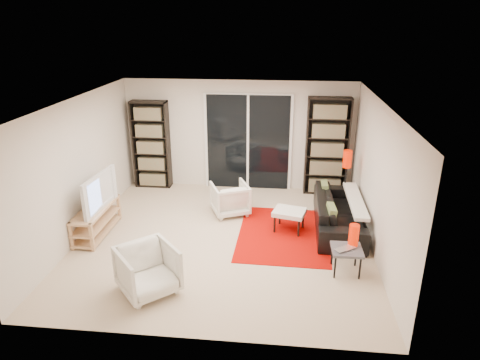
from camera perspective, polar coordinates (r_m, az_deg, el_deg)
name	(u,v)px	position (r m, az deg, el deg)	size (l,w,h in m)	color
floor	(224,239)	(7.57, -2.14, -7.83)	(5.00, 5.00, 0.00)	beige
wall_back	(239,135)	(9.43, -0.12, 5.97)	(5.00, 0.02, 2.40)	beige
wall_front	(191,252)	(4.84, -6.51, -9.56)	(5.00, 0.02, 2.40)	beige
wall_left	(78,169)	(7.81, -20.74, 1.34)	(0.02, 5.00, 2.40)	beige
wall_right	(378,180)	(7.17, 17.93, -0.04)	(0.02, 5.00, 2.40)	beige
ceiling	(222,102)	(6.75, -2.42, 10.32)	(5.00, 5.00, 0.02)	white
sliding_door	(248,143)	(9.42, 1.08, 5.00)	(1.92, 0.08, 2.16)	white
bookshelf_left	(151,145)	(9.73, -11.75, 4.63)	(0.80, 0.30, 1.95)	black
bookshelf_right	(327,147)	(9.31, 11.52, 4.38)	(0.90, 0.30, 2.10)	black
tv_stand	(97,220)	(8.04, -18.56, -5.08)	(0.41, 1.29, 0.50)	#E9BE84
tv	(94,191)	(7.81, -18.90, -1.43)	(1.10, 0.14, 0.64)	black
rug	(283,234)	(7.74, 5.80, -7.17)	(1.58, 2.13, 0.01)	#AD0701
sofa	(339,212)	(8.02, 13.04, -4.21)	(2.10, 0.82, 0.61)	black
armchair_back	(230,199)	(8.37, -1.35, -2.49)	(0.67, 0.69, 0.62)	silver
armchair_front	(148,270)	(6.21, -12.18, -11.68)	(0.74, 0.76, 0.69)	silver
ottoman	(289,213)	(7.74, 6.60, -4.40)	(0.64, 0.57, 0.40)	silver
side_table	(347,251)	(6.69, 14.04, -9.21)	(0.46, 0.46, 0.40)	#49484E
laptop	(347,250)	(6.60, 14.10, -9.07)	(0.33, 0.21, 0.03)	silver
table_lamp	(354,235)	(6.71, 14.92, -7.12)	(0.15, 0.15, 0.34)	#C31700
floor_lamp	(347,166)	(8.53, 14.04, 1.83)	(0.19, 0.19, 1.25)	black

